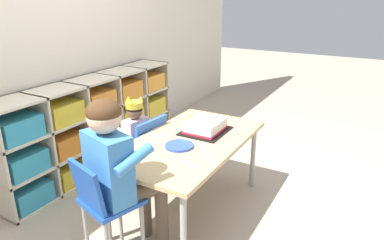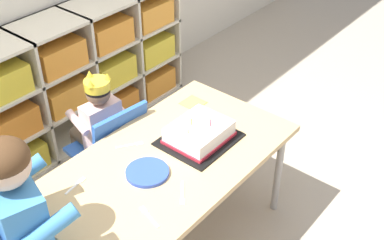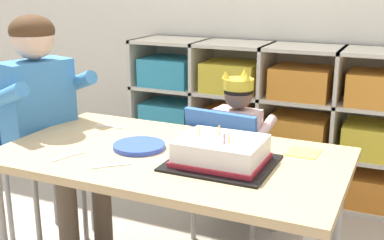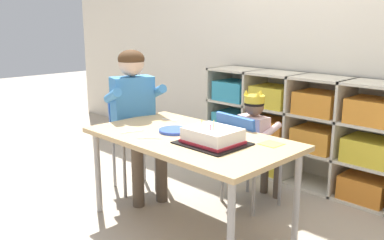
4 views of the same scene
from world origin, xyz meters
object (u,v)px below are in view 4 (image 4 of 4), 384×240
at_px(fork_scattered_mid_table, 209,129).
at_px(birthday_cake_on_tray, 213,137).
at_px(fork_near_cake_tray, 170,120).
at_px(fork_by_napkin, 148,138).
at_px(activity_table, 190,144).
at_px(classroom_chair_adult_side, 131,130).
at_px(adult_helper_seated, 136,106).
at_px(child_with_crown, 257,134).
at_px(fork_at_table_front_edge, 133,131).
at_px(paper_plate_stack, 175,130).
at_px(classroom_chair_blue, 245,153).

bearing_deg(fork_scattered_mid_table, birthday_cake_on_tray, 168.89).
bearing_deg(fork_near_cake_tray, fork_by_napkin, 113.91).
bearing_deg(activity_table, birthday_cake_on_tray, -6.84).
distance_m(classroom_chair_adult_side, adult_helper_seated, 0.24).
distance_m(child_with_crown, classroom_chair_adult_side, 0.96).
relative_size(activity_table, birthday_cake_on_tray, 3.55).
bearing_deg(activity_table, fork_by_napkin, -122.57).
relative_size(fork_at_table_front_edge, fork_scattered_mid_table, 1.09).
relative_size(fork_at_table_front_edge, fork_by_napkin, 1.15).
bearing_deg(paper_plate_stack, classroom_chair_adult_side, 168.85).
xyz_separation_m(classroom_chair_adult_side, fork_at_table_front_edge, (0.45, -0.31, 0.14)).
distance_m(activity_table, fork_at_table_front_edge, 0.37).
height_order(paper_plate_stack, fork_scattered_mid_table, paper_plate_stack).
relative_size(activity_table, child_with_crown, 1.57).
distance_m(activity_table, child_with_crown, 0.60).
height_order(classroom_chair_blue, fork_by_napkin, classroom_chair_blue).
bearing_deg(classroom_chair_blue, paper_plate_stack, 73.36).
distance_m(birthday_cake_on_tray, fork_by_napkin, 0.40).
height_order(activity_table, classroom_chair_adult_side, classroom_chair_adult_side).
relative_size(fork_at_table_front_edge, fork_near_cake_tray, 1.10).
distance_m(birthday_cake_on_tray, paper_plate_stack, 0.35).
xyz_separation_m(activity_table, child_with_crown, (0.08, 0.59, -0.04)).
bearing_deg(adult_helper_seated, birthday_cake_on_tray, -81.52).
relative_size(birthday_cake_on_tray, fork_by_napkin, 3.03).
bearing_deg(fork_scattered_mid_table, child_with_crown, -73.21).
height_order(adult_helper_seated, fork_at_table_front_edge, adult_helper_seated).
distance_m(activity_table, paper_plate_stack, 0.15).
bearing_deg(adult_helper_seated, paper_plate_stack, -83.60).
xyz_separation_m(classroom_chair_adult_side, birthday_cake_on_tray, (0.98, -0.15, 0.17)).
height_order(paper_plate_stack, fork_at_table_front_edge, paper_plate_stack).
bearing_deg(child_with_crown, classroom_chair_adult_side, 35.03).
relative_size(fork_by_napkin, fork_near_cake_tray, 0.96).
xyz_separation_m(adult_helper_seated, fork_by_napkin, (0.52, -0.31, -0.08)).
bearing_deg(paper_plate_stack, fork_scattered_mid_table, 63.13).
height_order(classroom_chair_adult_side, fork_scattered_mid_table, classroom_chair_adult_side).
bearing_deg(birthday_cake_on_tray, classroom_chair_blue, 106.39).
relative_size(birthday_cake_on_tray, paper_plate_stack, 1.81).
bearing_deg(fork_by_napkin, fork_scattered_mid_table, 35.66).
distance_m(child_with_crown, paper_plate_stack, 0.63).
relative_size(adult_helper_seated, fork_by_napkin, 8.98).
height_order(birthday_cake_on_tray, fork_at_table_front_edge, birthday_cake_on_tray).
height_order(activity_table, child_with_crown, child_with_crown).
height_order(activity_table, classroom_chair_blue, classroom_chair_blue).
bearing_deg(activity_table, adult_helper_seated, 171.71).
height_order(activity_table, fork_at_table_front_edge, fork_at_table_front_edge).
bearing_deg(birthday_cake_on_tray, child_with_crown, 102.43).
relative_size(activity_table, fork_at_table_front_edge, 9.34).
relative_size(paper_plate_stack, fork_at_table_front_edge, 1.46).
height_order(classroom_chair_adult_side, fork_near_cake_tray, classroom_chair_adult_side).
height_order(child_with_crown, classroom_chair_adult_side, child_with_crown).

